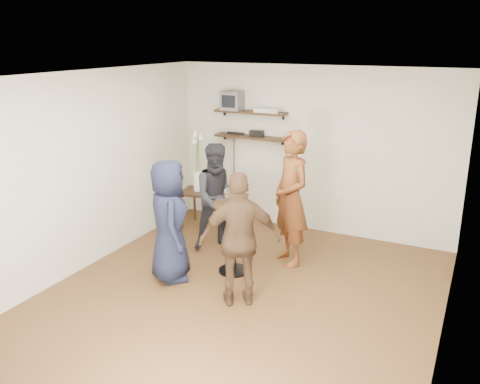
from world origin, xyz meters
name	(u,v)px	position (x,y,z in m)	size (l,w,h in m)	color
room	(242,193)	(0.00, 0.00, 1.30)	(4.58, 5.08, 2.68)	#422915
shelf_upper	(250,112)	(-1.00, 2.38, 1.85)	(1.20, 0.25, 0.04)	black
shelf_lower	(250,137)	(-1.00, 2.38, 1.45)	(1.20, 0.25, 0.04)	black
crt_monitor	(233,100)	(-1.32, 2.38, 2.02)	(0.32, 0.30, 0.30)	#59595B
dvd_deck	(268,110)	(-0.69, 2.38, 1.90)	(0.40, 0.24, 0.06)	silver
radio	(256,133)	(-0.89, 2.38, 1.52)	(0.22, 0.10, 0.10)	black
power_strip	(236,133)	(-1.29, 2.42, 1.48)	(0.30, 0.05, 0.03)	black
side_table	(198,196)	(-1.67, 1.82, 0.51)	(0.58, 0.58, 0.61)	black
vase_lilies	(198,171)	(-1.67, 1.82, 0.93)	(0.20, 0.20, 1.03)	silver
drinks_table	(234,229)	(-0.38, 0.54, 0.61)	(0.52, 0.52, 0.95)	black
wine_glass_fl	(227,194)	(-0.46, 0.52, 1.08)	(0.07, 0.07, 0.20)	silver
wine_glass_fr	(237,196)	(-0.31, 0.50, 1.08)	(0.06, 0.06, 0.19)	silver
wine_glass_bl	(234,192)	(-0.41, 0.61, 1.09)	(0.07, 0.07, 0.21)	silver
wine_glass_br	(237,194)	(-0.34, 0.57, 1.08)	(0.06, 0.06, 0.19)	silver
person_plaid	(291,199)	(0.17, 1.16, 0.92)	(0.67, 0.44, 1.84)	#A61218
person_dark	(219,197)	(-0.93, 1.16, 0.79)	(0.76, 0.59, 1.57)	black
person_navy	(169,221)	(-1.02, 0.02, 0.78)	(0.77, 0.50, 1.57)	#151A31
person_brown	(240,240)	(0.06, -0.16, 0.79)	(0.93, 0.39, 1.58)	#48301F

